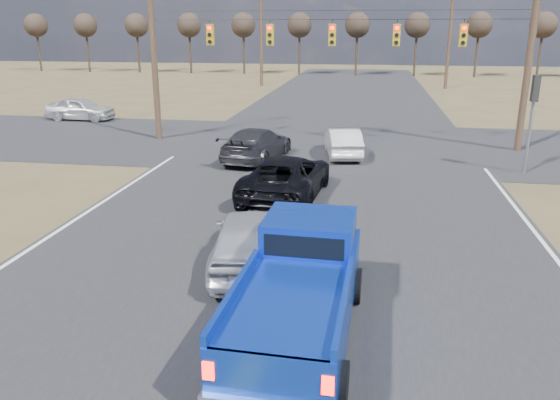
% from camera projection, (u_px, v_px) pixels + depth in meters
% --- Properties ---
extents(ground, '(160.00, 160.00, 0.00)m').
position_uv_depth(ground, '(258.00, 332.00, 10.58)').
color(ground, brown).
rests_on(ground, ground).
extents(road_main, '(14.00, 120.00, 0.02)m').
position_uv_depth(road_main, '(312.00, 189.00, 19.99)').
color(road_main, '#28282B').
rests_on(road_main, ground).
extents(road_cross, '(120.00, 12.00, 0.02)m').
position_uv_depth(road_cross, '(329.00, 145.00, 27.51)').
color(road_cross, '#28282B').
rests_on(road_cross, ground).
extents(signal_gantry, '(19.60, 4.83, 10.00)m').
position_uv_depth(signal_gantry, '(342.00, 40.00, 25.70)').
color(signal_gantry, '#473323').
rests_on(signal_gantry, ground).
extents(utility_poles, '(19.60, 58.32, 10.00)m').
position_uv_depth(utility_poles, '(331.00, 37.00, 24.99)').
color(utility_poles, '#473323').
rests_on(utility_poles, ground).
extents(treeline, '(87.00, 117.80, 7.40)m').
position_uv_depth(treeline, '(343.00, 26.00, 34.21)').
color(treeline, '#33261C').
rests_on(treeline, ground).
extents(pickup_truck, '(2.29, 5.41, 2.01)m').
position_uv_depth(pickup_truck, '(300.00, 289.00, 10.19)').
color(pickup_truck, black).
rests_on(pickup_truck, ground).
extents(silver_suv, '(2.33, 4.56, 1.49)m').
position_uv_depth(silver_suv, '(250.00, 239.00, 13.26)').
color(silver_suv, '#B2B4BB').
rests_on(silver_suv, ground).
extents(black_suv, '(2.83, 5.45, 1.47)m').
position_uv_depth(black_suv, '(286.00, 176.00, 18.83)').
color(black_suv, black).
rests_on(black_suv, ground).
extents(white_car_queue, '(2.03, 4.16, 1.31)m').
position_uv_depth(white_car_queue, '(343.00, 142.00, 24.84)').
color(white_car_queue, silver).
rests_on(white_car_queue, ground).
extents(dgrey_car_queue, '(2.78, 5.15, 1.42)m').
position_uv_depth(dgrey_car_queue, '(257.00, 144.00, 24.15)').
color(dgrey_car_queue, '#2D2D31').
rests_on(dgrey_car_queue, ground).
extents(cross_car_west, '(1.87, 4.36, 1.47)m').
position_uv_depth(cross_car_west, '(80.00, 109.00, 34.48)').
color(cross_car_west, silver).
rests_on(cross_car_west, ground).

